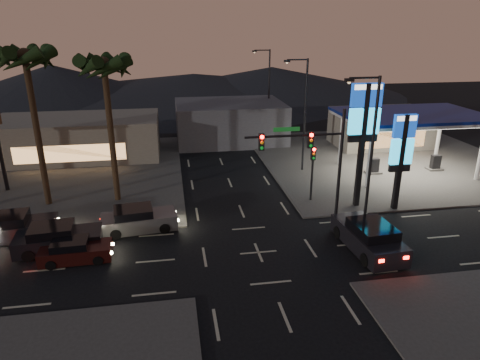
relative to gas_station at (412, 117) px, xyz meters
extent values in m
plane|color=black|center=(-16.00, -12.00, -5.08)|extent=(140.00, 140.00, 0.00)
cube|color=#47443F|center=(0.00, 4.00, -5.02)|extent=(24.00, 24.00, 0.12)
cube|color=#47443F|center=(-32.00, 4.00, -5.02)|extent=(24.00, 24.00, 0.12)
cylinder|color=silver|center=(-5.00, -3.00, -2.58)|extent=(0.36, 0.36, 5.00)
cylinder|color=silver|center=(-5.00, 3.00, -2.58)|extent=(0.36, 0.36, 5.00)
cylinder|color=silver|center=(5.00, 3.00, -2.58)|extent=(0.36, 0.36, 5.00)
cube|color=silver|center=(0.00, 0.00, 0.12)|extent=(12.00, 8.00, 0.50)
cube|color=white|center=(0.00, 0.00, -0.18)|extent=(11.60, 7.60, 0.06)
cube|color=navy|center=(0.00, 0.00, 0.27)|extent=(12.20, 8.20, 0.25)
cube|color=black|center=(-3.00, 0.00, -4.28)|extent=(0.80, 0.50, 1.40)
cube|color=black|center=(3.00, 0.00, -4.28)|extent=(0.80, 0.50, 1.40)
cube|color=#726B5B|center=(2.00, 9.00, -3.08)|extent=(10.00, 6.00, 4.00)
cube|color=black|center=(-7.50, -6.50, -0.58)|extent=(0.35, 0.35, 9.00)
cube|color=navy|center=(-7.50, -6.50, 3.12)|extent=(2.20, 0.30, 1.60)
cube|color=white|center=(-7.50, -6.50, 3.67)|extent=(1.98, 0.32, 0.35)
cube|color=#18ADE5|center=(-7.50, -6.50, 1.32)|extent=(2.20, 0.30, 1.80)
cube|color=black|center=(-7.50, -6.50, 0.12)|extent=(2.09, 0.28, 0.50)
cube|color=black|center=(-5.00, -7.50, -1.58)|extent=(0.35, 0.35, 7.00)
cube|color=navy|center=(-5.00, -7.50, 1.12)|extent=(1.60, 0.30, 1.60)
cube|color=white|center=(-5.00, -7.50, 1.67)|extent=(1.44, 0.32, 0.35)
cube|color=#18ADE5|center=(-5.00, -7.50, -0.68)|extent=(1.60, 0.30, 1.80)
cube|color=black|center=(-5.00, -7.50, -1.88)|extent=(1.52, 0.28, 0.50)
cylinder|color=black|center=(-10.50, -10.00, -1.08)|extent=(0.20, 0.20, 8.00)
cylinder|color=black|center=(-13.50, -10.00, 1.42)|extent=(6.00, 0.14, 0.14)
cube|color=#0C3F14|center=(-14.00, -10.00, 1.82)|extent=(1.60, 0.05, 0.25)
cube|color=black|center=(-12.50, -10.00, 1.12)|extent=(0.32, 0.25, 1.00)
sphere|color=#FF0C07|center=(-12.50, -10.15, 1.45)|extent=(0.22, 0.22, 0.22)
sphere|color=orange|center=(-12.50, -10.15, 1.12)|extent=(0.20, 0.20, 0.20)
sphere|color=#0CB226|center=(-12.50, -10.15, 0.79)|extent=(0.20, 0.20, 0.20)
cube|color=black|center=(-15.50, -10.00, 1.12)|extent=(0.32, 0.25, 1.00)
sphere|color=#FF0C07|center=(-15.50, -10.15, 1.45)|extent=(0.22, 0.22, 0.22)
sphere|color=orange|center=(-15.50, -10.15, 1.12)|extent=(0.20, 0.20, 0.20)
sphere|color=#0CB226|center=(-15.50, -10.15, 0.79)|extent=(0.20, 0.20, 0.20)
cylinder|color=black|center=(-10.50, -5.00, -3.08)|extent=(0.16, 0.16, 4.00)
cube|color=black|center=(-10.50, -5.00, -1.28)|extent=(0.32, 0.25, 1.00)
sphere|color=#FF0C07|center=(-10.50, -5.15, -0.95)|extent=(0.22, 0.22, 0.22)
sphere|color=orange|center=(-10.50, -5.15, -1.28)|extent=(0.20, 0.20, 0.20)
sphere|color=#0CB226|center=(-10.50, -5.15, -1.61)|extent=(0.20, 0.20, 0.20)
cylinder|color=black|center=(-9.00, -11.00, -0.08)|extent=(0.18, 0.18, 10.00)
cylinder|color=black|center=(-9.90, -11.00, 4.82)|extent=(1.80, 0.12, 0.12)
cube|color=black|center=(-10.80, -11.00, 4.72)|extent=(0.50, 0.25, 0.18)
sphere|color=#FFCC8C|center=(-10.80, -11.00, 4.60)|extent=(0.20, 0.20, 0.20)
cylinder|color=black|center=(-9.00, 2.00, -0.08)|extent=(0.18, 0.18, 10.00)
cylinder|color=black|center=(-9.90, 2.00, 4.82)|extent=(1.80, 0.12, 0.12)
cube|color=black|center=(-10.80, 2.00, 4.72)|extent=(0.50, 0.25, 0.18)
sphere|color=#FFCC8C|center=(-10.80, 2.00, 4.60)|extent=(0.20, 0.20, 0.20)
cylinder|color=black|center=(-9.00, 16.00, -0.08)|extent=(0.18, 0.18, 10.00)
cylinder|color=black|center=(-9.90, 16.00, 4.82)|extent=(1.80, 0.12, 0.12)
cube|color=black|center=(-10.80, 16.00, 4.72)|extent=(0.50, 0.25, 0.18)
sphere|color=#FFCC8C|center=(-10.80, 16.00, 4.60)|extent=(0.20, 0.20, 0.20)
cylinder|color=black|center=(-25.00, -2.50, 0.02)|extent=(0.44, 0.44, 10.20)
sphere|color=black|center=(-25.00, -2.50, 5.12)|extent=(0.90, 0.90, 0.90)
cone|color=black|center=(-23.70, -2.50, 4.82)|extent=(0.90, 2.74, 1.91)
cone|color=black|center=(-24.08, -1.58, 4.82)|extent=(2.57, 2.57, 1.91)
cone|color=black|center=(-25.00, -1.20, 4.82)|extent=(2.74, 0.90, 1.91)
cone|color=black|center=(-25.92, -1.58, 4.82)|extent=(2.57, 2.57, 1.91)
cone|color=black|center=(-26.30, -2.50, 4.82)|extent=(0.90, 2.74, 1.91)
cone|color=black|center=(-25.92, -3.42, 4.82)|extent=(2.57, 2.57, 1.91)
cone|color=black|center=(-25.00, -3.80, 4.82)|extent=(2.74, 0.90, 1.91)
cone|color=black|center=(-24.08, -3.42, 4.82)|extent=(2.57, 2.57, 1.91)
cylinder|color=black|center=(-30.00, -2.50, 0.32)|extent=(0.44, 0.44, 10.80)
sphere|color=black|center=(-30.00, -2.50, 5.72)|extent=(0.90, 0.90, 0.90)
cone|color=black|center=(-28.70, -2.50, 5.42)|extent=(0.90, 2.74, 1.91)
cone|color=black|center=(-29.08, -1.58, 5.42)|extent=(2.57, 2.57, 1.91)
cone|color=black|center=(-30.00, -1.20, 5.42)|extent=(2.74, 0.90, 1.91)
cone|color=black|center=(-30.92, -1.58, 5.42)|extent=(2.57, 2.57, 1.91)
cone|color=black|center=(-31.30, -2.50, 5.42)|extent=(0.90, 2.74, 1.91)
cone|color=black|center=(-30.92, -3.42, 5.42)|extent=(2.57, 2.57, 1.91)
cone|color=black|center=(-30.00, -3.80, 5.42)|extent=(2.74, 0.90, 1.91)
cone|color=black|center=(-29.08, -3.42, 5.42)|extent=(2.57, 2.57, 1.91)
cylinder|color=black|center=(-34.00, 1.00, -2.08)|extent=(0.30, 0.30, 6.00)
cube|color=#726B5B|center=(-30.00, 10.00, -3.08)|extent=(16.00, 8.00, 4.00)
cube|color=#4C4C51|center=(-14.00, 14.00, -2.88)|extent=(12.00, 9.00, 4.40)
cone|color=black|center=(-41.00, 48.00, -2.08)|extent=(40.00, 40.00, 6.00)
cone|color=black|center=(-1.00, 48.00, -2.58)|extent=(50.00, 50.00, 5.00)
cone|color=black|center=(-16.00, 48.00, -3.08)|extent=(60.00, 60.00, 4.00)
cube|color=black|center=(-27.62, -9.76, -4.47)|extent=(5.03, 2.44, 1.00)
cube|color=black|center=(-27.95, -9.79, -3.81)|extent=(2.59, 2.08, 0.72)
cylinder|color=black|center=(-26.15, -8.69, -4.73)|extent=(0.73, 0.32, 0.71)
cylinder|color=black|center=(-26.00, -10.57, -4.73)|extent=(0.73, 0.32, 0.71)
cylinder|color=black|center=(-29.25, -8.95, -4.73)|extent=(0.73, 0.32, 0.71)
cylinder|color=black|center=(-29.09, -10.83, -4.73)|extent=(0.73, 0.32, 0.71)
sphere|color=#FFF2BF|center=(-25.25, -8.90, -4.39)|extent=(0.24, 0.24, 0.24)
sphere|color=#FFF2BF|center=(-25.14, -10.22, -4.39)|extent=(0.24, 0.24, 0.24)
cube|color=#FF140A|center=(-30.11, -9.30, -4.30)|extent=(0.11, 0.28, 0.16)
cube|color=#FF140A|center=(-30.00, -10.62, -4.30)|extent=(0.11, 0.28, 0.16)
cube|color=black|center=(-26.42, -11.17, -4.59)|extent=(3.96, 1.79, 0.80)
cube|color=black|center=(-26.68, -11.18, -4.06)|extent=(2.01, 1.58, 0.58)
cylinder|color=black|center=(-25.20, -10.37, -4.80)|extent=(0.58, 0.23, 0.57)
cylinder|color=black|center=(-25.15, -11.88, -4.80)|extent=(0.58, 0.23, 0.57)
cylinder|color=black|center=(-27.69, -10.47, -4.80)|extent=(0.58, 0.23, 0.57)
cylinder|color=black|center=(-27.63, -11.97, -4.80)|extent=(0.58, 0.23, 0.57)
sphere|color=#FFF2BF|center=(-24.48, -10.57, -4.53)|extent=(0.20, 0.20, 0.20)
sphere|color=#FFF2BF|center=(-24.44, -11.63, -4.53)|extent=(0.20, 0.20, 0.20)
cube|color=#FF140A|center=(-28.39, -10.71, -4.46)|extent=(0.08, 0.22, 0.12)
cube|color=#FF140A|center=(-28.35, -11.78, -4.46)|extent=(0.08, 0.22, 0.12)
cube|color=#58585A|center=(-23.08, -7.83, -4.48)|extent=(4.98, 2.56, 0.98)
cube|color=black|center=(-23.40, -7.87, -3.83)|extent=(2.59, 2.11, 0.71)
cylinder|color=black|center=(-21.68, -6.74, -4.73)|extent=(0.72, 0.34, 0.70)
cylinder|color=black|center=(-21.46, -8.57, -4.73)|extent=(0.72, 0.34, 0.70)
cylinder|color=black|center=(-24.70, -7.09, -4.73)|extent=(0.72, 0.34, 0.70)
cylinder|color=black|center=(-24.48, -8.93, -4.73)|extent=(0.72, 0.34, 0.70)
sphere|color=#FFF2BF|center=(-20.78, -6.91, -4.41)|extent=(0.24, 0.24, 0.24)
sphere|color=#FFF2BF|center=(-20.63, -8.20, -4.41)|extent=(0.24, 0.24, 0.24)
cube|color=#FF140A|center=(-25.53, -7.47, -4.32)|extent=(0.12, 0.28, 0.15)
cube|color=#FF140A|center=(-25.38, -8.76, -4.32)|extent=(0.12, 0.28, 0.15)
cube|color=black|center=(-30.76, -7.85, -4.45)|extent=(5.21, 2.53, 1.03)
cube|color=black|center=(-31.10, -7.88, -3.76)|extent=(2.68, 2.15, 0.75)
cylinder|color=black|center=(-29.23, -6.75, -4.71)|extent=(0.76, 0.34, 0.73)
cylinder|color=black|center=(-29.07, -8.69, -4.71)|extent=(0.76, 0.34, 0.73)
sphere|color=#FFF2BF|center=(-28.29, -6.96, -4.37)|extent=(0.25, 0.25, 0.25)
sphere|color=#FFF2BF|center=(-28.18, -8.33, -4.37)|extent=(0.25, 0.25, 0.25)
cube|color=#320E16|center=(-31.65, -7.16, -4.57)|extent=(4.08, 1.78, 0.83)
cylinder|color=black|center=(-30.34, -6.41, -4.79)|extent=(0.59, 0.23, 0.59)
cylinder|color=black|center=(-30.37, -7.97, -4.79)|extent=(0.59, 0.23, 0.59)
sphere|color=#FFF2BF|center=(-29.61, -6.65, -4.51)|extent=(0.20, 0.20, 0.20)
sphere|color=#FFF2BF|center=(-29.63, -7.75, -4.51)|extent=(0.20, 0.20, 0.20)
cube|color=black|center=(-9.50, -12.67, -4.40)|extent=(2.66, 5.57, 1.11)
cube|color=black|center=(-9.47, -13.04, -3.66)|extent=(2.28, 2.85, 0.80)
cylinder|color=black|center=(-10.67, -11.02, -4.69)|extent=(0.35, 0.81, 0.79)
cylinder|color=black|center=(-8.58, -10.87, -4.69)|extent=(0.35, 0.81, 0.79)
cylinder|color=black|center=(-10.42, -14.46, -4.69)|extent=(0.35, 0.81, 0.79)
cylinder|color=black|center=(-8.33, -14.31, -4.69)|extent=(0.35, 0.81, 0.79)
cube|color=#FF140A|center=(-10.04, -15.42, -4.22)|extent=(0.31, 0.12, 0.17)
cube|color=#FF140A|center=(-8.57, -15.32, -4.22)|extent=(0.31, 0.12, 0.17)
camera|label=1|loc=(-20.71, -33.79, 7.63)|focal=32.00mm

